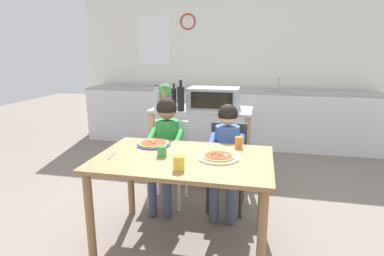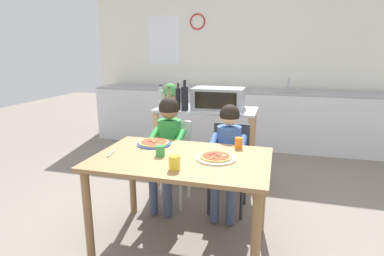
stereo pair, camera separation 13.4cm
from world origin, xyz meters
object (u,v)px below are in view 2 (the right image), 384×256
Objects in this scene: dining_chair_left at (172,156)px; drinking_cup_green at (160,151)px; bottle_slim_sauce at (161,99)px; child_in_blue_striped_shirt at (228,147)px; drinking_cup_yellow at (174,163)px; potted_herb_plant at (170,94)px; dining_table at (181,170)px; pizza_plate_blue_rimmed at (154,143)px; serving_spoon at (111,154)px; bottle_squat_spirits at (178,99)px; child_in_green_shirt at (168,139)px; pizza_plate_cream at (216,157)px; dining_chair_right at (229,161)px; bottle_dark_olive_oil at (185,98)px; drinking_cup_orange at (239,143)px; bottle_tall_green_wine at (169,101)px; toaster_oven at (218,98)px; kitchen_island_cart at (206,134)px.

drinking_cup_green is (0.15, -0.70, 0.29)m from dining_chair_left.
bottle_slim_sauce is 0.32× the size of dining_chair_left.
child_in_blue_striped_shirt is 0.87m from drinking_cup_yellow.
potted_herb_plant is 0.20× the size of dining_table.
pizza_plate_blue_rimmed is 0.40m from serving_spoon.
pizza_plate_blue_rimmed is 2.02× the size of serving_spoon.
bottle_slim_sauce is at bearing -174.28° from bottle_squat_spirits.
pizza_plate_cream is at bearing -43.58° from child_in_green_shirt.
serving_spoon is (-0.22, -0.78, 0.25)m from dining_chair_left.
child_in_green_shirt reaches higher than dining_table.
dining_chair_right is at bearing 12.85° from child_in_green_shirt.
bottle_slim_sauce is (-0.27, 0.01, -0.02)m from bottle_dark_olive_oil.
bottle_squat_spirits reaches higher than dining_chair_left.
drinking_cup_orange is 0.63× the size of serving_spoon.
pizza_plate_cream is at bearing 50.41° from drinking_cup_yellow.
child_in_blue_striped_shirt is (0.81, -0.47, -0.34)m from bottle_slim_sauce.
child_in_green_shirt is (0.05, -0.49, -0.31)m from bottle_squat_spirits.
bottle_slim_sauce reaches higher than dining_table.
bottle_tall_green_wine is at bearing -171.45° from bottle_dark_olive_oil.
bottle_dark_olive_oil is at bearing 8.55° from bottle_tall_green_wine.
bottle_tall_green_wine is 0.30m from potted_herb_plant.
dining_table is 13.51× the size of drinking_cup_yellow.
serving_spoon is (-0.22, -0.33, -0.01)m from pizza_plate_blue_rimmed.
dining_table is 14.86× the size of drinking_cup_orange.
bottle_slim_sauce is 0.92× the size of bottle_squat_spirits.
drinking_cup_yellow is at bearing -76.28° from bottle_dark_olive_oil.
pizza_plate_blue_rimmed is (0.22, -1.05, -0.27)m from potted_herb_plant.
serving_spoon is at bearing -167.65° from drinking_cup_green.
child_in_green_shirt is 12.02× the size of drinking_cup_orange.
drinking_cup_yellow is at bearing -15.61° from serving_spoon.
dining_chair_right is 0.80× the size of child_in_blue_striped_shirt.
bottle_tall_green_wine is 0.19× the size of dining_table.
bottle_squat_spirits is at bearing 158.13° from bottle_dark_olive_oil.
drinking_cup_yellow is (0.35, -0.49, 0.04)m from pizza_plate_blue_rimmed.
potted_herb_plant reaches higher than toaster_oven.
child_in_green_shirt is at bearing -118.47° from toaster_oven.
drinking_cup_orange reaches higher than serving_spoon.
dining_chair_right reaches higher than pizza_plate_blue_rimmed.
bottle_dark_olive_oil is at bearing 133.68° from drinking_cup_orange.
drinking_cup_yellow is at bearing -85.34° from kitchen_island_cart.
child_in_blue_striped_shirt is (0.26, 0.58, 0.02)m from dining_table.
bottle_slim_sauce is 0.99m from child_in_blue_striped_shirt.
dining_table is at bearing -85.86° from kitchen_island_cart.
dining_chair_left is 0.61m from child_in_blue_striped_shirt.
pizza_plate_cream is (0.79, -1.26, -0.27)m from potted_herb_plant.
bottle_dark_olive_oil is at bearing 148.73° from dining_chair_right.
bottle_squat_spirits is 3.67× the size of drinking_cup_green.
potted_herb_plant is (-0.25, 0.26, 0.00)m from bottle_dark_olive_oil.
bottle_squat_spirits is 2.95× the size of drinking_cup_yellow.
drinking_cup_orange is at bearing 58.87° from drinking_cup_yellow.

